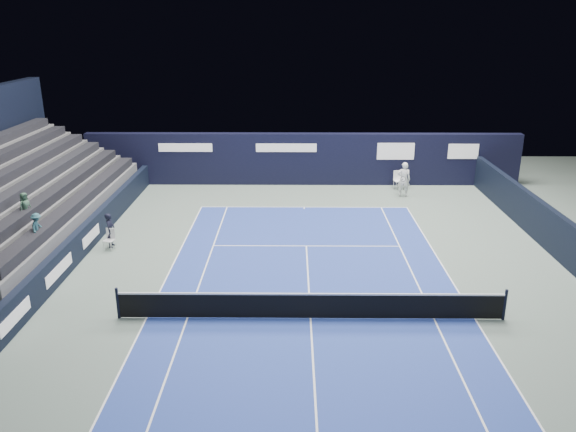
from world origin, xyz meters
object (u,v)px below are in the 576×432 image
folding_chair_back_b (403,179)px  line_judge_chair (110,238)px  tennis_player (404,179)px  tennis_net (311,305)px  folding_chair_back_a (398,177)px

folding_chair_back_b → line_judge_chair: 17.29m
folding_chair_back_b → line_judge_chair: (-14.43, -9.53, -0.02)m
folding_chair_back_b → tennis_player: (-0.26, -1.53, 0.43)m
folding_chair_back_b → tennis_net: bearing=-103.4°
folding_chair_back_a → tennis_player: 1.55m
folding_chair_back_a → folding_chair_back_b: folding_chair_back_a is taller
tennis_player → folding_chair_back_a: bearing=92.2°
line_judge_chair → tennis_net: size_ratio=0.07×
folding_chair_back_a → folding_chair_back_b: (0.32, 0.01, -0.17)m
folding_chair_back_b → tennis_player: size_ratio=0.49×
folding_chair_back_a → line_judge_chair: 17.03m
folding_chair_back_b → tennis_player: tennis_player is taller
folding_chair_back_a → line_judge_chair: size_ratio=1.17×
folding_chair_back_a → line_judge_chair: folding_chair_back_a is taller
line_judge_chair → tennis_net: bearing=-20.3°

